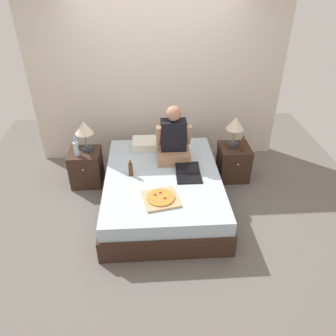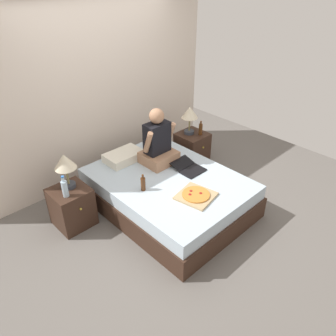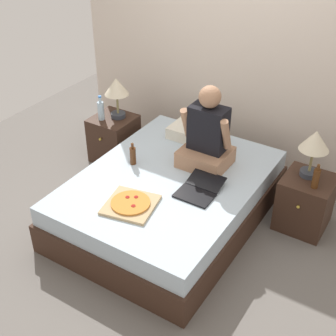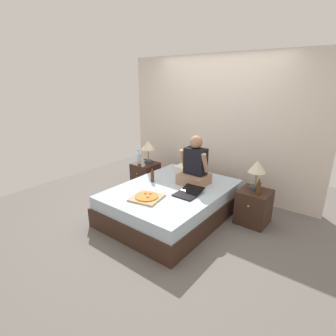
% 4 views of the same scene
% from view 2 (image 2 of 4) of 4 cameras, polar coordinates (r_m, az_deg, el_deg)
% --- Properties ---
extents(ground_plane, '(5.83, 5.83, 0.00)m').
position_cam_2_polar(ground_plane, '(4.51, 0.03, -6.64)').
color(ground_plane, '#66605B').
extents(wall_back, '(3.83, 0.12, 2.50)m').
position_cam_2_polar(wall_back, '(4.87, -11.55, 12.66)').
color(wall_back, beige).
rests_on(wall_back, ground).
extents(bed, '(1.53, 2.04, 0.47)m').
position_cam_2_polar(bed, '(4.36, 0.03, -4.25)').
color(bed, '#382319').
rests_on(bed, ground).
extents(nightstand_left, '(0.44, 0.47, 0.52)m').
position_cam_2_polar(nightstand_left, '(4.25, -16.38, -6.50)').
color(nightstand_left, '#382319').
rests_on(nightstand_left, ground).
extents(lamp_on_left_nightstand, '(0.26, 0.26, 0.45)m').
position_cam_2_polar(lamp_on_left_nightstand, '(3.98, -17.50, 0.70)').
color(lamp_on_left_nightstand, '#333842').
rests_on(lamp_on_left_nightstand, nightstand_left).
extents(water_bottle, '(0.07, 0.07, 0.28)m').
position_cam_2_polar(water_bottle, '(3.94, -17.54, -3.37)').
color(water_bottle, silver).
rests_on(water_bottle, nightstand_left).
extents(nightstand_right, '(0.44, 0.47, 0.52)m').
position_cam_2_polar(nightstand_right, '(5.36, 4.20, 3.47)').
color(nightstand_right, '#382319').
rests_on(nightstand_right, ground).
extents(lamp_on_right_nightstand, '(0.26, 0.26, 0.45)m').
position_cam_2_polar(lamp_on_right_nightstand, '(5.12, 3.81, 9.32)').
color(lamp_on_right_nightstand, '#333842').
rests_on(lamp_on_right_nightstand, nightstand_right).
extents(beer_bottle, '(0.06, 0.06, 0.23)m').
position_cam_2_polar(beer_bottle, '(5.19, 5.70, 6.78)').
color(beer_bottle, '#512D14').
rests_on(beer_bottle, nightstand_right).
extents(pillow, '(0.52, 0.34, 0.12)m').
position_cam_2_polar(pillow, '(4.60, -7.68, 2.01)').
color(pillow, silver).
rests_on(pillow, bed).
extents(person_seated, '(0.47, 0.40, 0.78)m').
position_cam_2_polar(person_seated, '(4.41, -1.77, 4.28)').
color(person_seated, '#A37556').
rests_on(person_seated, bed).
extents(laptop, '(0.32, 0.42, 0.07)m').
position_cam_2_polar(laptop, '(4.38, 3.74, -0.05)').
color(laptop, black).
rests_on(laptop, bed).
extents(pizza_box, '(0.47, 0.47, 0.05)m').
position_cam_2_polar(pizza_box, '(3.89, 4.88, -4.78)').
color(pizza_box, tan).
rests_on(pizza_box, bed).
extents(beer_bottle_on_bed, '(0.06, 0.06, 0.22)m').
position_cam_2_polar(beer_bottle_on_bed, '(3.96, -4.36, -2.74)').
color(beer_bottle_on_bed, '#4C2811').
rests_on(beer_bottle_on_bed, bed).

